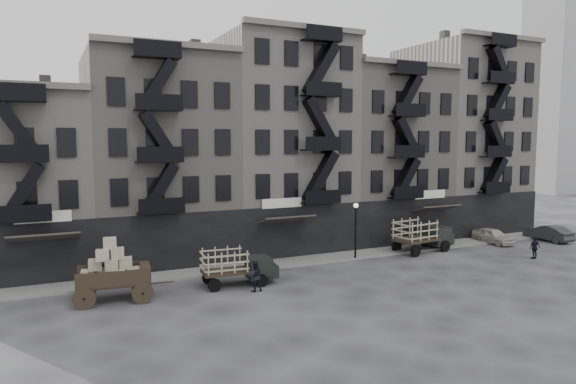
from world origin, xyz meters
name	(u,v)px	position (x,y,z in m)	size (l,w,h in m)	color
ground	(339,272)	(0.00, 0.00, 0.00)	(140.00, 140.00, 0.00)	#38383A
sidewalk	(313,259)	(0.00, 3.75, 0.07)	(55.00, 2.50, 0.15)	slate
building_west	(9,184)	(-20.00, 9.83, 6.00)	(10.00, 11.35, 13.20)	#9E9991
building_midwest	(158,159)	(-10.00, 9.83, 7.50)	(10.00, 11.35, 16.20)	gray
building_center	(279,145)	(0.00, 9.82, 8.50)	(10.00, 11.35, 18.20)	#9E9991
building_mideast	(378,156)	(10.00, 9.83, 7.50)	(10.00, 11.35, 16.20)	gray
building_east	(461,139)	(20.00, 9.82, 9.00)	(10.00, 11.35, 19.20)	#9E9991
lamp_post	(356,223)	(3.00, 2.60, 2.78)	(0.36, 0.36, 4.28)	black
wagon	(111,266)	(-14.71, 0.03, 2.02)	(4.40, 2.71, 3.54)	black
stake_truck_west	(237,264)	(-7.30, -0.01, 1.33)	(4.79, 2.27, 2.34)	black
stake_truck_east	(423,233)	(9.42, 2.62, 1.54)	(5.57, 2.78, 2.70)	black
car_east	(493,236)	(17.13, 2.60, 0.66)	(1.57, 3.90, 1.33)	#B6B1A3
car_far	(548,233)	(22.50, 1.35, 0.71)	(1.50, 4.29, 1.41)	#28282B
pedestrian_mid	(255,276)	(-6.80, -1.67, 0.92)	(0.89, 0.69, 1.84)	black
policeman	(535,248)	(15.43, -2.95, 0.86)	(1.00, 0.42, 1.71)	black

